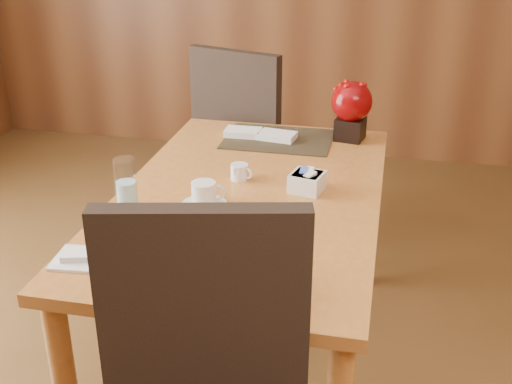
% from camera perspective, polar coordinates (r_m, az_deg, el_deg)
% --- Properties ---
extents(dining_table, '(0.90, 1.50, 0.75)m').
position_cam_1_polar(dining_table, '(2.28, -0.55, -2.24)').
color(dining_table, '#B87233').
rests_on(dining_table, ground).
extents(placemat_near, '(0.45, 0.33, 0.01)m').
position_cam_1_polar(placemat_near, '(1.77, -4.51, -7.21)').
color(placemat_near, black).
rests_on(placemat_near, dining_table).
extents(placemat_far, '(0.45, 0.33, 0.01)m').
position_cam_1_polar(placemat_far, '(2.74, 1.98, 4.72)').
color(placemat_far, black).
rests_on(placemat_far, dining_table).
extents(soup_setting, '(0.30, 0.30, 0.11)m').
position_cam_1_polar(soup_setting, '(1.71, -4.22, -6.49)').
color(soup_setting, white).
rests_on(soup_setting, dining_table).
extents(coffee_cup, '(0.15, 0.15, 0.09)m').
position_cam_1_polar(coffee_cup, '(2.13, -4.65, -0.39)').
color(coffee_cup, white).
rests_on(coffee_cup, dining_table).
extents(water_glass, '(0.10, 0.10, 0.17)m').
position_cam_1_polar(water_glass, '(2.14, -11.48, 0.74)').
color(water_glass, white).
rests_on(water_glass, dining_table).
extents(creamer_jug, '(0.11, 0.11, 0.06)m').
position_cam_1_polar(creamer_jug, '(2.33, -1.50, 1.79)').
color(creamer_jug, white).
rests_on(creamer_jug, dining_table).
extents(sugar_caddy, '(0.13, 0.13, 0.07)m').
position_cam_1_polar(sugar_caddy, '(2.25, 4.57, 0.90)').
color(sugar_caddy, white).
rests_on(sugar_caddy, dining_table).
extents(berry_decor, '(0.17, 0.17, 0.25)m').
position_cam_1_polar(berry_decor, '(2.73, 8.49, 7.48)').
color(berry_decor, black).
rests_on(berry_decor, dining_table).
extents(napkins_far, '(0.31, 0.13, 0.03)m').
position_cam_1_polar(napkins_far, '(2.74, 0.57, 5.16)').
color(napkins_far, white).
rests_on(napkins_far, dining_table).
extents(bread_plate, '(0.15, 0.15, 0.01)m').
position_cam_1_polar(bread_plate, '(1.89, -15.42, -5.75)').
color(bread_plate, white).
rests_on(bread_plate, dining_table).
extents(far_chair, '(0.62, 0.62, 1.06)m').
position_cam_1_polar(far_chair, '(3.21, -0.62, 4.83)').
color(far_chair, black).
rests_on(far_chair, ground).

